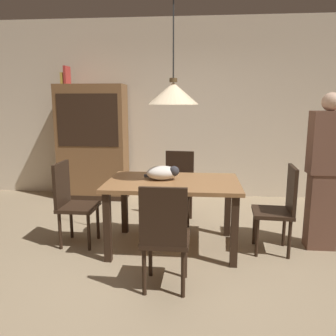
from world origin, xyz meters
TOP-DOWN VIEW (x-y plane):
  - ground at (0.00, 0.00)m, footprint 10.00×10.00m
  - back_wall at (0.00, 2.65)m, footprint 6.40×0.10m
  - dining_table at (0.12, 0.44)m, footprint 1.40×0.90m
  - chair_far_back at (0.13, 1.32)m, footprint 0.43×0.43m
  - chair_right_side at (1.25, 0.44)m, footprint 0.43×0.43m
  - chair_left_side at (-1.01, 0.44)m, footprint 0.40×0.40m
  - chair_near_front at (0.12, -0.43)m, footprint 0.41×0.41m
  - cat_sleeping at (0.01, 0.49)m, footprint 0.40×0.29m
  - pendant_lamp at (0.12, 0.44)m, footprint 0.52×0.52m
  - hutch_bookcase at (-1.34, 2.32)m, footprint 1.12×0.45m
  - book_yellow_short at (-1.77, 2.32)m, footprint 0.04×0.20m
  - book_red_tall at (-1.71, 2.32)m, footprint 0.04×0.22m
  - person_standing at (1.72, 0.59)m, footprint 0.36×0.22m

SIDE VIEW (x-z plane):
  - ground at x=0.00m, z-range 0.00..0.00m
  - chair_far_back at x=0.13m, z-range 0.05..0.98m
  - chair_right_side at x=1.25m, z-range 0.05..0.98m
  - chair_left_side at x=-1.01m, z-range 0.05..0.98m
  - chair_near_front at x=0.12m, z-range 0.05..0.98m
  - dining_table at x=0.12m, z-range 0.27..1.02m
  - cat_sleeping at x=0.01m, z-range 0.75..0.90m
  - person_standing at x=1.72m, z-range 0.01..1.68m
  - hutch_bookcase at x=-1.34m, z-range -0.04..1.81m
  - back_wall at x=0.00m, z-range 0.00..2.90m
  - pendant_lamp at x=0.12m, z-range 1.01..2.31m
  - book_yellow_short at x=-1.77m, z-range 1.85..2.03m
  - book_red_tall at x=-1.71m, z-range 1.85..2.13m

